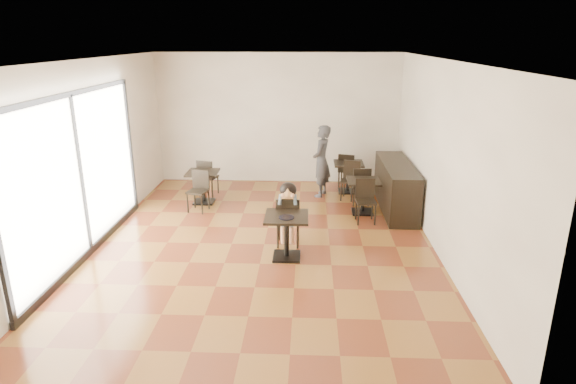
# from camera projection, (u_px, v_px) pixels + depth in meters

# --- Properties ---
(floor) EXTENTS (6.00, 8.00, 0.01)m
(floor) POSITION_uv_depth(u_px,v_px,m) (264.00, 244.00, 8.62)
(floor) COLOR brown
(floor) RESTS_ON ground
(ceiling) EXTENTS (6.00, 8.00, 0.01)m
(ceiling) POSITION_uv_depth(u_px,v_px,m) (261.00, 60.00, 7.64)
(ceiling) COLOR silver
(ceiling) RESTS_ON floor
(wall_back) EXTENTS (6.00, 0.01, 3.20)m
(wall_back) POSITION_uv_depth(u_px,v_px,m) (278.00, 119.00, 11.93)
(wall_back) COLOR white
(wall_back) RESTS_ON floor
(wall_front) EXTENTS (6.00, 0.01, 3.20)m
(wall_front) POSITION_uv_depth(u_px,v_px,m) (221.00, 264.00, 4.33)
(wall_front) COLOR white
(wall_front) RESTS_ON floor
(wall_left) EXTENTS (0.01, 8.00, 3.20)m
(wall_left) POSITION_uv_depth(u_px,v_px,m) (89.00, 156.00, 8.26)
(wall_left) COLOR white
(wall_left) RESTS_ON floor
(wall_right) EXTENTS (0.01, 8.00, 3.20)m
(wall_right) POSITION_uv_depth(u_px,v_px,m) (442.00, 159.00, 8.01)
(wall_right) COLOR white
(wall_right) RESTS_ON floor
(storefront_window) EXTENTS (0.04, 4.50, 2.60)m
(storefront_window) POSITION_uv_depth(u_px,v_px,m) (79.00, 175.00, 7.84)
(storefront_window) COLOR white
(storefront_window) RESTS_ON floor
(child_table) EXTENTS (0.71, 0.71, 0.75)m
(child_table) POSITION_uv_depth(u_px,v_px,m) (287.00, 237.00, 7.99)
(child_table) COLOR black
(child_table) RESTS_ON floor
(child_chair) EXTENTS (0.41, 0.41, 0.91)m
(child_chair) POSITION_uv_depth(u_px,v_px,m) (288.00, 221.00, 8.49)
(child_chair) COLOR black
(child_chair) RESTS_ON floor
(child) EXTENTS (0.41, 0.57, 1.14)m
(child) POSITION_uv_depth(u_px,v_px,m) (288.00, 214.00, 8.46)
(child) COLOR slate
(child) RESTS_ON child_chair
(plate) EXTENTS (0.25, 0.25, 0.02)m
(plate) POSITION_uv_depth(u_px,v_px,m) (286.00, 217.00, 7.78)
(plate) COLOR black
(plate) RESTS_ON child_table
(pizza_slice) EXTENTS (0.26, 0.20, 0.06)m
(pizza_slice) POSITION_uv_depth(u_px,v_px,m) (288.00, 195.00, 8.15)
(pizza_slice) COLOR #E7D584
(pizza_slice) RESTS_ON child
(adult_patron) EXTENTS (0.54, 0.69, 1.66)m
(adult_patron) POSITION_uv_depth(u_px,v_px,m) (321.00, 161.00, 11.02)
(adult_patron) COLOR #3E3E43
(adult_patron) RESTS_ON floor
(cafe_table_mid) EXTENTS (0.72, 0.72, 0.72)m
(cafe_table_mid) POSITION_uv_depth(u_px,v_px,m) (363.00, 197.00, 10.06)
(cafe_table_mid) COLOR black
(cafe_table_mid) RESTS_ON floor
(cafe_table_left) EXTENTS (0.82, 0.82, 0.72)m
(cafe_table_left) POSITION_uv_depth(u_px,v_px,m) (203.00, 187.00, 10.69)
(cafe_table_left) COLOR black
(cafe_table_left) RESTS_ON floor
(cafe_table_back) EXTENTS (0.84, 0.84, 0.72)m
(cafe_table_back) POSITION_uv_depth(u_px,v_px,m) (348.00, 177.00, 11.42)
(cafe_table_back) COLOR black
(cafe_table_back) RESTS_ON floor
(chair_mid_a) EXTENTS (0.41, 0.41, 0.86)m
(chair_mid_a) POSITION_uv_depth(u_px,v_px,m) (360.00, 186.00, 10.57)
(chair_mid_a) COLOR black
(chair_mid_a) RESTS_ON floor
(chair_mid_b) EXTENTS (0.41, 0.41, 0.86)m
(chair_mid_b) POSITION_uv_depth(u_px,v_px,m) (366.00, 202.00, 9.52)
(chair_mid_b) COLOR black
(chair_mid_b) RESTS_ON floor
(chair_left_a) EXTENTS (0.47, 0.47, 0.86)m
(chair_left_a) POSITION_uv_depth(u_px,v_px,m) (208.00, 177.00, 11.19)
(chair_left_a) COLOR black
(chair_left_a) RESTS_ON floor
(chair_left_b) EXTENTS (0.47, 0.47, 0.86)m
(chair_left_b) POSITION_uv_depth(u_px,v_px,m) (198.00, 192.00, 10.15)
(chair_left_b) COLOR black
(chair_left_b) RESTS_ON floor
(chair_back_a) EXTENTS (0.48, 0.48, 0.87)m
(chair_back_a) POSITION_uv_depth(u_px,v_px,m) (347.00, 170.00, 11.75)
(chair_back_a) COLOR black
(chair_back_a) RESTS_ON floor
(chair_back_b) EXTENTS (0.48, 0.48, 0.87)m
(chair_back_b) POSITION_uv_depth(u_px,v_px,m) (350.00, 181.00, 10.88)
(chair_back_b) COLOR black
(chair_back_b) RESTS_ON floor
(service_counter) EXTENTS (0.60, 2.40, 1.00)m
(service_counter) POSITION_uv_depth(u_px,v_px,m) (396.00, 187.00, 10.26)
(service_counter) COLOR black
(service_counter) RESTS_ON floor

